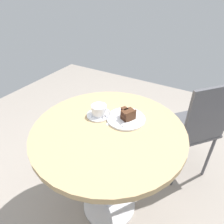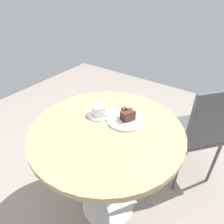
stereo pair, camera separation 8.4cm
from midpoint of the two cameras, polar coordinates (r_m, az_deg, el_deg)
The scene contains 10 objects.
ground_plane at distance 1.71m, azimuth -2.30°, elevation -24.92°, with size 4.40×4.40×0.01m, color gray.
cafe_table at distance 1.21m, azimuth -3.00°, elevation -9.08°, with size 0.87×0.87×0.75m.
saucer at distance 1.23m, azimuth -5.86°, elevation -0.91°, with size 0.14×0.14×0.01m.
coffee_cup at distance 1.21m, azimuth -5.64°, elevation 0.60°, with size 0.13×0.09×0.06m.
teaspoon at distance 1.25m, azimuth -7.12°, elevation 0.05°, with size 0.04×0.09×0.00m.
cake_plate at distance 1.19m, azimuth 2.01°, elevation -1.92°, with size 0.23×0.23×0.01m.
cake_slice at distance 1.17m, azimuth 2.47°, elevation -0.73°, with size 0.10×0.09×0.06m.
fork at distance 1.15m, azimuth 2.28°, elevation -2.89°, with size 0.03×0.14×0.00m.
napkin at distance 1.19m, azimuth -0.09°, elevation -2.26°, with size 0.17×0.16×0.00m.
cafe_chair at distance 1.61m, azimuth 21.38°, elevation -3.61°, with size 0.54×0.54×0.90m.
Camera 1 is at (0.46, -0.75, 1.46)m, focal length 32.00 mm.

